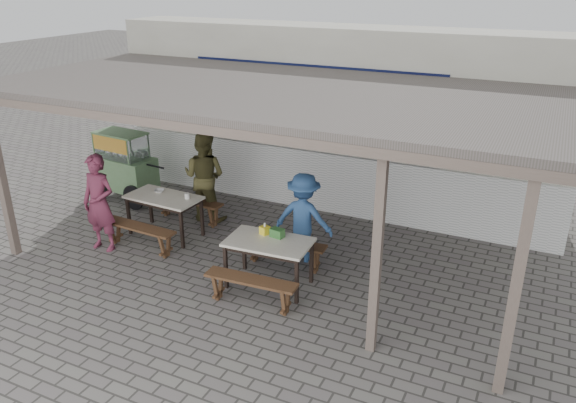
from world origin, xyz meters
The scene contains 17 objects.
ground centered at (0.00, 0.00, 0.00)m, with size 60.00×60.00×0.00m, color #625E58.
back_wall centered at (0.00, 3.58, 1.72)m, with size 9.00×1.28×3.50m.
warung_roof centered at (0.02, 0.90, 2.71)m, with size 9.00×4.21×2.81m.
table_left centered at (-2.04, 0.70, 0.67)m, with size 1.36×0.76×0.75m.
bench_left_street centered at (-2.07, 0.01, 0.34)m, with size 1.44×0.35×0.45m.
bench_left_wall centered at (-2.00, 1.38, 0.34)m, with size 1.44×0.35×0.45m.
table_right centered at (0.46, -0.07, 0.67)m, with size 1.30×0.83×0.75m.
bench_right_street centered at (0.51, -0.70, 0.33)m, with size 1.37×0.37×0.45m.
bench_right_wall centered at (0.42, 0.57, 0.33)m, with size 1.37×0.37×0.45m.
vendor_cart centered at (-3.82, 1.73, 0.79)m, with size 1.85×0.82×1.44m.
patron_street_side centered at (-2.67, -0.20, 0.84)m, with size 0.61×0.40×1.68m, color maroon.
patron_wall_side centered at (-1.78, 1.62, 0.86)m, with size 0.84×0.65×1.72m, color #4D4926.
patron_right_table centered at (0.58, 0.92, 0.75)m, with size 0.97×0.56×1.50m, color #2F558E.
tissue_box centered at (0.31, 0.12, 0.81)m, with size 0.13×0.13×0.13m, color yellow.
donation_box centered at (0.52, 0.11, 0.82)m, with size 0.20×0.13×0.13m, color #346D30.
condiment_jar centered at (-1.59, 0.79, 0.80)m, with size 0.09×0.09×0.10m, color white.
condiment_bowl centered at (-2.23, 0.84, 0.77)m, with size 0.18×0.18×0.04m, color white.
Camera 1 is at (3.95, -6.65, 4.44)m, focal length 35.00 mm.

